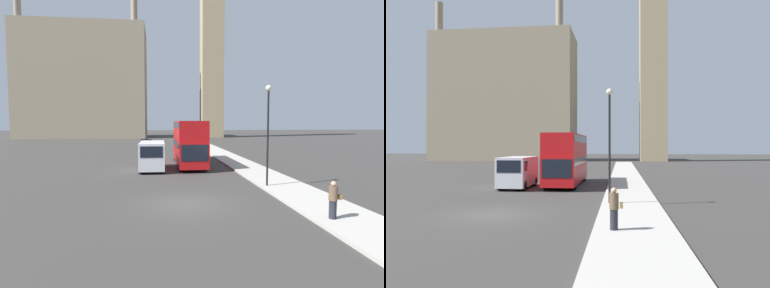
# 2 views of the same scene
# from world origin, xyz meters

# --- Properties ---
(ground_plane) EXTENTS (300.00, 300.00, 0.00)m
(ground_plane) POSITION_xyz_m (0.00, 0.00, 0.00)
(ground_plane) COLOR #383533
(sidewalk_strip) EXTENTS (3.14, 120.00, 0.15)m
(sidewalk_strip) POSITION_xyz_m (6.57, 0.00, 0.07)
(sidewalk_strip) COLOR #ADA89E
(sidewalk_strip) RESTS_ON ground_plane
(clock_tower) EXTENTS (6.39, 6.56, 63.38)m
(clock_tower) POSITION_xyz_m (13.28, 68.85, 32.53)
(clock_tower) COLOR tan
(clock_tower) RESTS_ON ground_plane
(building_block_distant) EXTENTS (33.04, 13.73, 36.51)m
(building_block_distant) POSITION_xyz_m (-21.55, 70.11, 15.01)
(building_block_distant) COLOR gray
(building_block_distant) RESTS_ON ground_plane
(red_double_decker_bus) EXTENTS (2.49, 10.28, 4.25)m
(red_double_decker_bus) POSITION_xyz_m (1.50, 13.92, 2.37)
(red_double_decker_bus) COLOR #B71114
(red_double_decker_bus) RESTS_ON ground_plane
(white_van) EXTENTS (2.10, 5.03, 2.43)m
(white_van) POSITION_xyz_m (-1.94, 10.99, 1.30)
(white_van) COLOR silver
(white_van) RESTS_ON ground_plane
(pedestrian) EXTENTS (0.51, 0.35, 1.56)m
(pedestrian) POSITION_xyz_m (5.80, -3.49, 0.93)
(pedestrian) COLOR #23232D
(pedestrian) RESTS_ON sidewalk_strip
(street_lamp) EXTENTS (0.36, 0.36, 6.27)m
(street_lamp) POSITION_xyz_m (5.43, 3.13, 4.21)
(street_lamp) COLOR black
(street_lamp) RESTS_ON sidewalk_strip
(parked_sedan) EXTENTS (1.76, 4.75, 1.48)m
(parked_sedan) POSITION_xyz_m (-3.42, 33.95, 0.68)
(parked_sedan) COLOR maroon
(parked_sedan) RESTS_ON ground_plane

